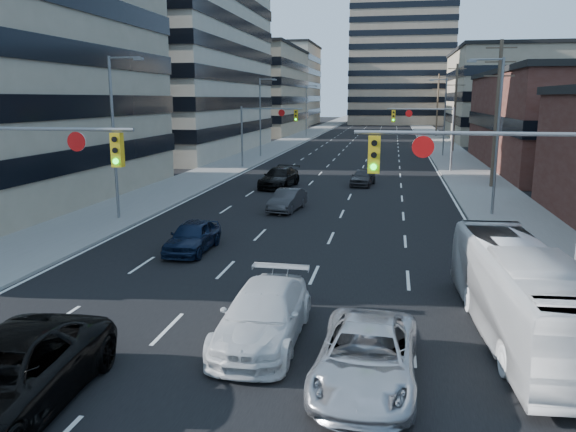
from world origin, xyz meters
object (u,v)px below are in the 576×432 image
(black_pickup, at_px, (2,379))
(transit_bus, at_px, (521,293))
(sedan_blue, at_px, (193,236))
(silver_suv, at_px, (367,356))
(white_van, at_px, (263,315))

(black_pickup, bearing_deg, transit_bus, 24.72)
(transit_bus, bearing_deg, sedan_blue, 146.31)
(silver_suv, xyz_separation_m, transit_bus, (4.19, 3.56, 0.62))
(white_van, bearing_deg, silver_suv, -33.10)
(black_pickup, relative_size, sedan_blue, 1.49)
(silver_suv, relative_size, sedan_blue, 1.24)
(black_pickup, xyz_separation_m, white_van, (4.68, 4.77, -0.07))
(black_pickup, distance_m, white_van, 6.69)
(white_van, relative_size, silver_suv, 1.05)
(transit_bus, distance_m, sedan_blue, 14.35)
(silver_suv, bearing_deg, transit_bus, 42.48)
(silver_suv, bearing_deg, sedan_blue, 129.99)
(black_pickup, height_order, silver_suv, black_pickup)
(transit_bus, bearing_deg, white_van, -171.43)
(sedan_blue, bearing_deg, black_pickup, -87.36)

